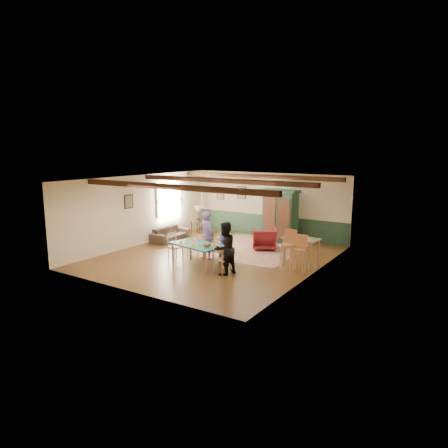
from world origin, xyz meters
The scene contains 35 objects.
floor centered at (0.00, 0.00, 0.00)m, with size 8.00×8.00×0.00m, color #533517.
wall_back centered at (0.00, 4.00, 1.35)m, with size 7.00×0.02×2.70m, color beige.
wall_left centered at (-3.50, 0.00, 1.35)m, with size 0.02×8.00×2.70m, color beige.
wall_right centered at (3.50, 0.00, 1.35)m, with size 0.02×8.00×2.70m, color beige.
ceiling centered at (0.00, 0.00, 2.70)m, with size 7.00×8.00×0.02m, color silver.
wainscot_back centered at (0.00, 3.98, 0.45)m, with size 6.95×0.03×0.90m, color #223F2C.
ceiling_beam_front centered at (0.00, -2.30, 2.61)m, with size 6.95×0.16×0.16m, color black.
ceiling_beam_mid centered at (0.00, 0.40, 2.61)m, with size 6.95×0.16×0.16m, color black.
ceiling_beam_back centered at (0.00, 3.00, 2.61)m, with size 6.95×0.16×0.16m, color black.
window_left centered at (-3.47, 1.70, 1.55)m, with size 0.06×1.60×1.30m, color white, non-canonical shape.
picture_left_wall centered at (-3.47, -0.60, 1.75)m, with size 0.04×0.42×0.52m, color gray, non-canonical shape.
picture_back_a centered at (-1.30, 3.97, 1.80)m, with size 0.45×0.04×0.55m, color gray, non-canonical shape.
picture_back_b centered at (-2.40, 3.97, 1.65)m, with size 0.38×0.04×0.48m, color gray, non-canonical shape.
dining_table centered at (0.14, -1.21, 0.36)m, with size 1.73×0.96×0.72m, color #216966, non-canonical shape.
dining_chair_far_left centered at (-0.10, -0.45, 0.46)m, with size 0.40×0.42×0.91m, color #AD7E56, non-canonical shape.
dining_chair_far_right centered at (0.65, -0.61, 0.46)m, with size 0.40×0.42×0.91m, color #AD7E56, non-canonical shape.
dining_chair_end_left centered at (-0.95, -0.99, 0.46)m, with size 0.40×0.42×0.91m, color #AD7E56, non-canonical shape.
dining_chair_end_right centered at (1.22, -1.43, 0.46)m, with size 0.40×0.42×0.91m, color #AD7E56, non-canonical shape.
person_man centered at (-0.09, -0.38, 0.83)m, with size 0.60×0.40×1.66m, color #735796.
person_woman centered at (1.31, -1.45, 0.79)m, with size 0.77×0.60×1.58m, color black.
person_child centered at (0.67, -0.53, 0.48)m, with size 0.47×0.31×0.96m, color #2A3BAB.
cat centered at (0.64, -1.41, 0.81)m, with size 0.35×0.13×0.17m, color #BE6021, non-canonical shape.
place_setting_near_left centered at (-0.43, -1.34, 0.77)m, with size 0.38×0.29×0.11m, color #F5AC20, non-canonical shape.
place_setting_near_center centered at (0.18, -1.46, 0.77)m, with size 0.38×0.29×0.11m, color #F5AC20, non-canonical shape.
place_setting_far_left centered at (-0.33, -0.87, 0.77)m, with size 0.38×0.29×0.11m, color #F5AC20, non-canonical shape.
place_setting_far_right centered at (0.70, -1.08, 0.77)m, with size 0.38×0.29×0.11m, color #F5AC20, non-canonical shape.
area_rug centered at (0.54, 1.72, 0.01)m, with size 3.37×4.00×0.01m, color beige.
armoire centered at (0.92, 3.23, 1.06)m, with size 1.50×0.60×2.11m, color #143321.
armchair centered at (0.93, 1.90, 0.40)m, with size 0.85×0.87×0.79m, color #4E0F17.
sofa centered at (-3.02, 1.16, 0.27)m, with size 1.83×0.72×0.54m, color #3B2C25.
end_table centered at (-2.75, 2.74, 0.32)m, with size 0.52×0.52×0.64m, color black, non-canonical shape.
table_lamp centered at (-2.75, 2.74, 0.93)m, with size 0.33×0.33×0.59m, color tan, non-canonical shape.
counter_table centered at (2.90, 0.54, 0.46)m, with size 1.11×0.65×0.92m, color tan, non-canonical shape.
bar_stool_left centered at (2.67, 0.05, 0.62)m, with size 0.44×0.48×1.23m, color #BE784A, non-canonical shape.
bar_stool_right centered at (3.09, -0.05, 0.57)m, with size 0.40×0.44×1.13m, color #BE784A, non-canonical shape.
Camera 1 is at (7.49, -11.04, 3.68)m, focal length 32.00 mm.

